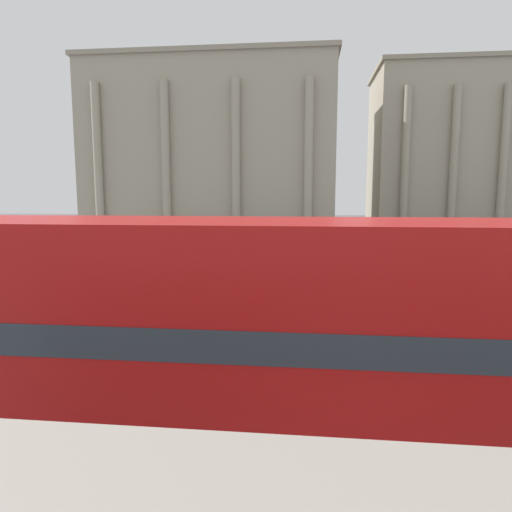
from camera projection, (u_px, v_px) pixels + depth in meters
The scene contains 6 objects.
double_decker_bus at pixel (209, 337), 7.12m from camera, with size 10.13×2.69×4.12m.
plaza_building_left at pixel (215, 150), 55.49m from camera, with size 28.93×16.00×19.71m.
plaza_building_right at pixel (482, 150), 57.54m from camera, with size 27.48×13.69×20.15m.
car_black at pixel (183, 288), 18.65m from camera, with size 4.20×1.93×1.35m.
pedestrian_red at pixel (450, 245), 31.59m from camera, with size 0.32×0.32×1.78m.
pedestrian_yellow at pixel (294, 244), 33.37m from camera, with size 0.32×0.32×1.60m.
Camera 1 is at (-0.73, -2.59, 4.50)m, focal length 32.00 mm.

